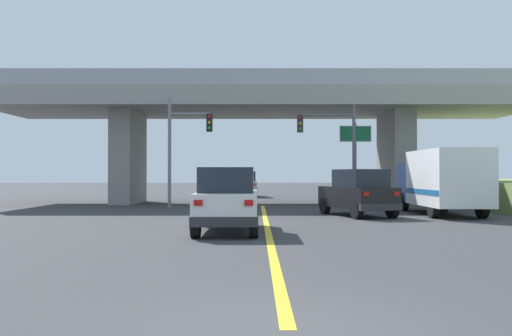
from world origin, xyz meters
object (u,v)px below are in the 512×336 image
suv_lead (227,200)px  traffic_signal_nearside (334,140)px  box_truck (441,180)px  highway_sign (355,144)px  sedan_oncoming (245,184)px  suv_crossing (357,193)px  traffic_signal_farside (182,140)px

suv_lead → traffic_signal_nearside: bearing=68.4°
box_truck → highway_sign: highway_sign is taller
sedan_oncoming → suv_crossing: bearing=-75.7°
suv_lead → box_truck: 11.85m
suv_lead → sedan_oncoming: same height
suv_crossing → traffic_signal_nearside: (-0.04, 6.71, 2.67)m
suv_lead → highway_sign: highway_sign is taller
suv_lead → box_truck: box_truck is taller
box_truck → highway_sign: 8.36m
box_truck → traffic_signal_nearside: traffic_signal_nearside is taller
traffic_signal_nearside → highway_sign: size_ratio=1.22×
traffic_signal_farside → highway_sign: bearing=15.4°
highway_sign → sedan_oncoming: bearing=119.1°
sedan_oncoming → traffic_signal_nearside: (5.21, -13.82, 2.67)m
sedan_oncoming → traffic_signal_nearside: traffic_signal_nearside is taller
traffic_signal_farside → box_truck: bearing=-22.4°
traffic_signal_nearside → traffic_signal_farside: (-8.27, -0.82, -0.05)m
traffic_signal_farside → suv_lead: bearing=-76.4°
suv_crossing → highway_sign: bearing=63.7°
box_truck → traffic_signal_farside: 13.37m
box_truck → traffic_signal_farside: bearing=157.6°
box_truck → traffic_signal_farside: size_ratio=1.17×
suv_lead → sedan_oncoming: bearing=89.9°
sedan_oncoming → highway_sign: 13.93m
box_truck → suv_lead: bearing=-141.0°
traffic_signal_nearside → highway_sign: traffic_signal_nearside is taller
traffic_signal_nearside → suv_crossing: bearing=-89.7°
traffic_signal_farside → highway_sign: traffic_signal_farside is taller
suv_crossing → sedan_oncoming: (-5.25, 20.53, 0.00)m
suv_crossing → sedan_oncoming: same height
box_truck → traffic_signal_farside: (-12.21, 5.02, 2.10)m
suv_lead → traffic_signal_nearside: 14.54m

